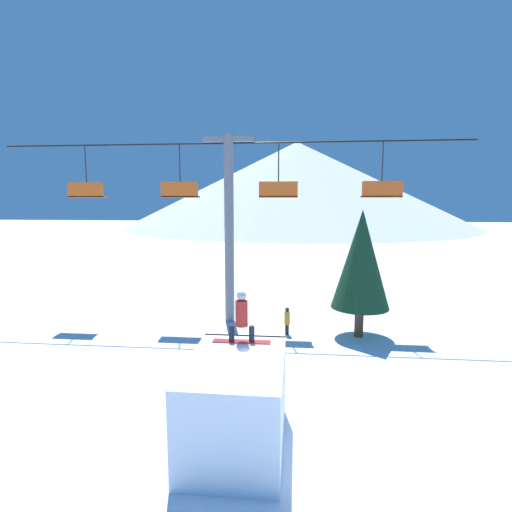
{
  "coord_description": "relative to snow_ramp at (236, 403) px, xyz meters",
  "views": [
    {
      "loc": [
        0.16,
        -8.25,
        5.86
      ],
      "look_at": [
        -1.22,
        5.3,
        3.99
      ],
      "focal_mm": 28.0,
      "sensor_mm": 36.0,
      "label": 1
    }
  ],
  "objects": [
    {
      "name": "snowboarder",
      "position": [
        -0.02,
        1.15,
        1.78
      ],
      "size": [
        1.52,
        0.32,
        1.38
      ],
      "color": "#B22D2D",
      "rests_on": "snow_ramp"
    },
    {
      "name": "chairlift",
      "position": [
        -1.84,
        10.02,
        4.25
      ],
      "size": [
        22.11,
        0.45,
        8.93
      ],
      "color": "slate",
      "rests_on": "ground_plane"
    },
    {
      "name": "snow_ramp",
      "position": [
        0.0,
        0.0,
        0.0
      ],
      "size": [
        2.25,
        3.43,
        2.19
      ],
      "color": "white",
      "rests_on": "ground_plane"
    },
    {
      "name": "ground_plane",
      "position": [
        1.22,
        -0.59,
        -1.09
      ],
      "size": [
        220.0,
        220.0,
        0.0
      ],
      "primitive_type": "plane",
      "color": "white"
    },
    {
      "name": "pine_tree_near",
      "position": [
        4.15,
        8.36,
        2.3
      ],
      "size": [
        2.47,
        2.47,
        5.53
      ],
      "color": "#4C3823",
      "rests_on": "ground_plane"
    },
    {
      "name": "distant_skier",
      "position": [
        1.02,
        8.26,
        -0.43
      ],
      "size": [
        0.24,
        0.24,
        1.23
      ],
      "color": "black",
      "rests_on": "ground_plane"
    },
    {
      "name": "mountain_ridge",
      "position": [
        1.22,
        85.47,
        8.56
      ],
      "size": [
        78.5,
        78.5,
        19.31
      ],
      "color": "silver",
      "rests_on": "ground_plane"
    }
  ]
}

